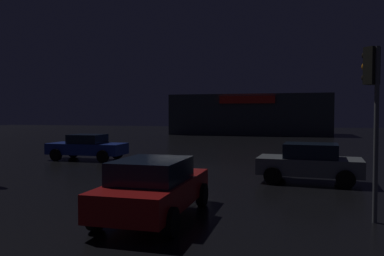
% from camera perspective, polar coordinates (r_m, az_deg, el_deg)
% --- Properties ---
extents(ground_plane, '(120.00, 120.00, 0.00)m').
position_cam_1_polar(ground_plane, '(18.47, -1.93, -6.20)').
color(ground_plane, black).
extents(store_building, '(19.93, 8.73, 5.11)m').
position_cam_1_polar(store_building, '(50.81, 8.74, 1.99)').
color(store_building, '#33383D').
rests_on(store_building, ground).
extents(traffic_signal_opposite, '(0.42, 0.42, 4.32)m').
position_cam_1_polar(traffic_signal_opposite, '(10.41, 25.31, 5.16)').
color(traffic_signal_opposite, '#595B60').
rests_on(traffic_signal_opposite, ground).
extents(car_near, '(4.01, 2.26, 1.53)m').
position_cam_1_polar(car_near, '(15.58, 17.14, -4.90)').
color(car_near, slate).
rests_on(car_near, ground).
extents(car_far, '(2.05, 4.41, 1.53)m').
position_cam_1_polar(car_far, '(10.00, -5.64, -8.75)').
color(car_far, '#A51414').
rests_on(car_far, ground).
extents(car_crossing, '(4.45, 2.01, 1.48)m').
position_cam_1_polar(car_crossing, '(22.98, -15.37, -2.71)').
color(car_crossing, navy).
rests_on(car_crossing, ground).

